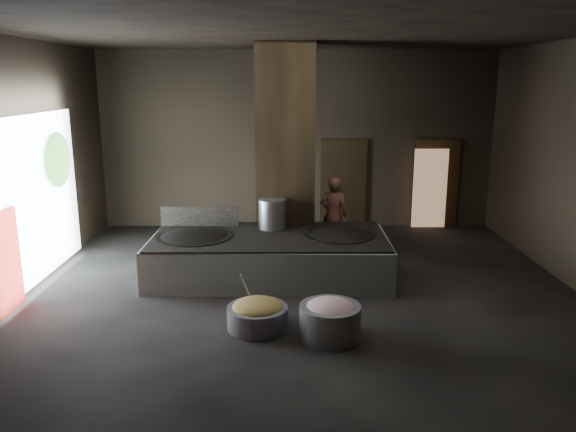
{
  "coord_description": "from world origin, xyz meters",
  "views": [
    {
      "loc": [
        -0.28,
        -9.87,
        3.75
      ],
      "look_at": [
        -0.25,
        0.43,
        1.25
      ],
      "focal_mm": 35.0,
      "sensor_mm": 36.0,
      "label": 1
    }
  ],
  "objects_px": {
    "wok_right": "(339,239)",
    "veg_basin": "(257,317)",
    "stock_pot": "(272,214)",
    "meat_basin": "(330,321)",
    "hearth_platform": "(269,257)",
    "wok_left": "(194,240)",
    "cook": "(333,215)"
  },
  "relations": [
    {
      "from": "wok_right",
      "to": "veg_basin",
      "type": "distance_m",
      "value": 2.88
    },
    {
      "from": "stock_pot",
      "to": "meat_basin",
      "type": "height_order",
      "value": "stock_pot"
    },
    {
      "from": "hearth_platform",
      "to": "wok_right",
      "type": "height_order",
      "value": "wok_right"
    },
    {
      "from": "veg_basin",
      "to": "stock_pot",
      "type": "bearing_deg",
      "value": 86.63
    },
    {
      "from": "stock_pot",
      "to": "wok_left",
      "type": "bearing_deg",
      "value": -158.2
    },
    {
      "from": "wok_right",
      "to": "hearth_platform",
      "type": "bearing_deg",
      "value": -177.88
    },
    {
      "from": "wok_left",
      "to": "cook",
      "type": "height_order",
      "value": "cook"
    },
    {
      "from": "wok_right",
      "to": "meat_basin",
      "type": "height_order",
      "value": "wok_right"
    },
    {
      "from": "hearth_platform",
      "to": "wok_right",
      "type": "distance_m",
      "value": 1.4
    },
    {
      "from": "stock_pot",
      "to": "veg_basin",
      "type": "height_order",
      "value": "stock_pot"
    },
    {
      "from": "wok_left",
      "to": "veg_basin",
      "type": "height_order",
      "value": "wok_left"
    },
    {
      "from": "veg_basin",
      "to": "meat_basin",
      "type": "distance_m",
      "value": 1.15
    },
    {
      "from": "wok_left",
      "to": "wok_right",
      "type": "distance_m",
      "value": 2.8
    },
    {
      "from": "wok_right",
      "to": "meat_basin",
      "type": "relative_size",
      "value": 1.46
    },
    {
      "from": "hearth_platform",
      "to": "stock_pot",
      "type": "distance_m",
      "value": 0.92
    },
    {
      "from": "hearth_platform",
      "to": "wok_right",
      "type": "xyz_separation_m",
      "value": [
        1.35,
        0.05,
        0.35
      ]
    },
    {
      "from": "wok_right",
      "to": "stock_pot",
      "type": "bearing_deg",
      "value": 158.96
    },
    {
      "from": "wok_right",
      "to": "stock_pot",
      "type": "height_order",
      "value": "stock_pot"
    },
    {
      "from": "veg_basin",
      "to": "meat_basin",
      "type": "xyz_separation_m",
      "value": [
        1.1,
        -0.33,
        0.08
      ]
    },
    {
      "from": "stock_pot",
      "to": "meat_basin",
      "type": "bearing_deg",
      "value": -74.01
    },
    {
      "from": "hearth_platform",
      "to": "cook",
      "type": "distance_m",
      "value": 2.21
    },
    {
      "from": "wok_left",
      "to": "meat_basin",
      "type": "distance_m",
      "value": 3.62
    },
    {
      "from": "wok_right",
      "to": "wok_left",
      "type": "bearing_deg",
      "value": -177.95
    },
    {
      "from": "wok_right",
      "to": "veg_basin",
      "type": "relative_size",
      "value": 1.42
    },
    {
      "from": "meat_basin",
      "to": "stock_pot",
      "type": "bearing_deg",
      "value": 105.99
    },
    {
      "from": "hearth_platform",
      "to": "veg_basin",
      "type": "xyz_separation_m",
      "value": [
        -0.12,
        -2.36,
        -0.22
      ]
    },
    {
      "from": "hearth_platform",
      "to": "wok_right",
      "type": "relative_size",
      "value": 3.41
    },
    {
      "from": "wok_left",
      "to": "stock_pot",
      "type": "bearing_deg",
      "value": 21.8
    },
    {
      "from": "wok_left",
      "to": "veg_basin",
      "type": "relative_size",
      "value": 1.53
    },
    {
      "from": "wok_left",
      "to": "meat_basin",
      "type": "xyz_separation_m",
      "value": [
        2.43,
        -2.63,
        -0.5
      ]
    },
    {
      "from": "hearth_platform",
      "to": "meat_basin",
      "type": "distance_m",
      "value": 2.86
    },
    {
      "from": "cook",
      "to": "wok_left",
      "type": "bearing_deg",
      "value": 39.39
    }
  ]
}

